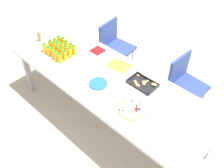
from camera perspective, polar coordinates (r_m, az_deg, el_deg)
The scene contains 30 objects.
ground_plane at distance 3.44m, azimuth -0.74°, elevation -7.80°, with size 12.00×12.00×0.00m, color #B2A899.
party_table at distance 2.94m, azimuth -0.85°, elevation 0.31°, with size 2.55×0.90×0.72m.
chair_far_left at distance 3.82m, azimuth 0.56°, elevation 8.81°, with size 0.43×0.43×0.83m.
chair_far_right at distance 3.33m, azimuth 15.82°, elevation 0.51°, with size 0.42×0.42×0.83m.
juice_bottle_0 at distance 3.36m, azimuth -14.63°, elevation 7.73°, with size 0.06×0.06×0.14m.
juice_bottle_1 at distance 3.31m, azimuth -13.83°, elevation 7.16°, with size 0.05×0.05×0.13m.
juice_bottle_2 at distance 3.26m, azimuth -12.97°, elevation 6.85°, with size 0.05×0.05×0.15m.
juice_bottle_3 at distance 3.20m, azimuth -12.29°, elevation 6.18°, with size 0.06×0.06×0.14m.
juice_bottle_4 at distance 3.15m, azimuth -11.46°, elevation 5.63°, with size 0.05×0.05×0.14m.
juice_bottle_5 at distance 3.39m, azimuth -13.45°, elevation 8.39°, with size 0.05×0.05×0.15m.
juice_bottle_6 at distance 3.34m, azimuth -12.80°, elevation 7.91°, with size 0.05×0.05×0.15m.
juice_bottle_7 at distance 3.29m, azimuth -11.94°, elevation 7.46°, with size 0.05×0.05×0.15m.
juice_bottle_8 at distance 3.23m, azimuth -11.06°, elevation 6.88°, with size 0.06×0.06×0.15m.
juice_bottle_9 at distance 3.18m, azimuth -10.38°, elevation 6.24°, with size 0.06×0.06×0.14m.
juice_bottle_10 at distance 3.43m, azimuth -12.52°, elevation 8.88°, with size 0.05×0.05×0.14m.
juice_bottle_11 at distance 3.37m, azimuth -11.84°, elevation 8.37°, with size 0.06×0.06×0.13m.
juice_bottle_12 at distance 3.32m, azimuth -10.98°, elevation 7.90°, with size 0.06×0.06×0.14m.
juice_bottle_13 at distance 3.27m, azimuth -10.16°, elevation 7.45°, with size 0.06×0.06×0.14m.
juice_bottle_14 at distance 3.21m, azimuth -9.34°, elevation 6.89°, with size 0.06×0.06×0.15m.
juice_bottle_15 at distance 3.45m, azimuth -11.59°, elevation 9.39°, with size 0.06×0.06×0.14m.
juice_bottle_16 at distance 3.40m, azimuth -10.73°, elevation 9.02°, with size 0.06×0.06×0.15m.
juice_bottle_17 at distance 3.36m, azimuth -9.98°, elevation 8.47°, with size 0.05×0.05×0.14m.
juice_bottle_18 at distance 3.30m, azimuth -9.02°, elevation 7.96°, with size 0.05×0.05×0.13m.
juice_bottle_19 at distance 3.25m, azimuth -8.32°, elevation 7.45°, with size 0.05×0.05×0.14m.
fruit_pizza at distance 2.59m, azimuth 4.54°, elevation -5.37°, with size 0.31×0.31×0.05m.
snack_tray at distance 2.85m, azimuth 6.89°, elevation 0.10°, with size 0.32×0.21×0.04m.
plate_stack at distance 2.84m, azimuth -3.05°, elevation 0.08°, with size 0.21×0.21×0.02m.
napkin_stack at distance 3.32m, azimuth -3.21°, elevation 7.43°, with size 0.15×0.15×0.01m, color red.
cardboard_tube at distance 3.59m, azimuth -15.84°, elevation 10.10°, with size 0.04×0.04×0.14m, color #9E7A56.
paper_folder at distance 3.08m, azimuth 1.69°, elevation 4.07°, with size 0.26×0.20×0.01m, color yellow.
Camera 1 is at (1.49, -1.52, 2.70)m, focal length 41.17 mm.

